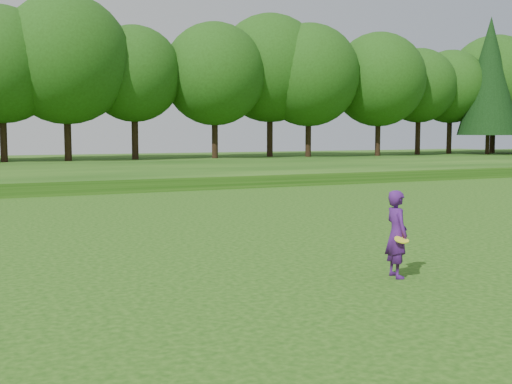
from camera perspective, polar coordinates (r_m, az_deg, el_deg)
name	(u,v)px	position (r m, az deg, el deg)	size (l,w,h in m)	color
ground	(197,314)	(9.77, -5.24, -10.75)	(140.00, 140.00, 0.00)	#19440D
berm	(10,170)	(43.01, -21.03, 1.81)	(130.00, 30.00, 0.60)	#19440D
walking_path	(37,194)	(29.12, -18.90, -0.21)	(130.00, 1.60, 0.04)	gray
treeline	(1,51)	(47.24, -21.73, 11.56)	(104.00, 7.00, 15.00)	#1F4710
woman	(397,234)	(12.21, 12.39, -3.67)	(0.49, 0.70, 1.63)	#49186E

